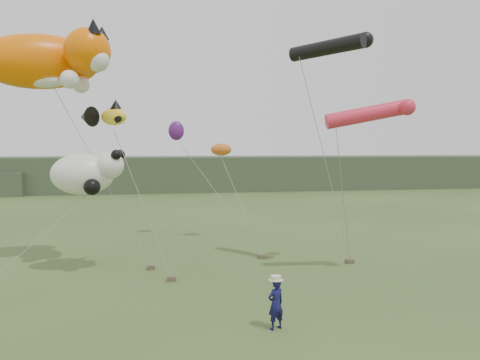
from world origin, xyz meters
The scene contains 9 objects.
ground centered at (0.00, 0.00, 0.00)m, with size 120.00×120.00×0.00m, color #385123.
headland centered at (-3.11, 44.69, 1.92)m, with size 90.00×13.00×4.00m.
festival_attendant centered at (-0.45, -0.93, 0.72)m, with size 0.52×0.34×1.43m, color #111242.
sandbag_anchors centered at (-2.22, 5.13, 0.09)m, with size 14.60×5.73×0.17m.
cat_kite centered at (-7.99, 7.41, 8.70)m, with size 6.63×3.93×2.82m.
fish_kite centered at (-5.76, 6.26, 6.35)m, with size 2.27×1.50×1.09m.
tube_kites centered at (4.05, 4.51, 7.89)m, with size 4.16×3.77×3.98m.
panda_kite centered at (-6.46, 6.22, 4.06)m, with size 2.93×1.90×1.82m.
misc_kites centered at (-1.46, 12.72, 5.54)m, with size 3.39×1.85×1.93m.
Camera 1 is at (-3.65, -13.33, 5.06)m, focal length 35.00 mm.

